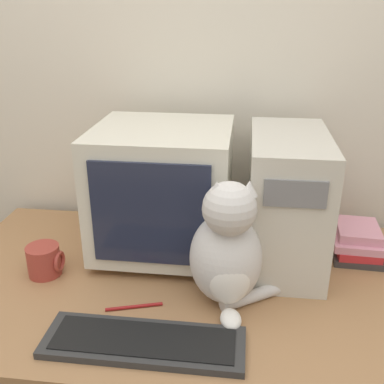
{
  "coord_description": "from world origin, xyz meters",
  "views": [
    {
      "loc": [
        0.17,
        -0.67,
        1.5
      ],
      "look_at": [
        0.03,
        0.46,
        1.02
      ],
      "focal_mm": 42.0,
      "sensor_mm": 36.0,
      "label": 1
    }
  ],
  "objects_px": {
    "crt_monitor": "(163,190)",
    "cat": "(227,251)",
    "book_stack": "(357,241)",
    "pen": "(134,307)",
    "mug": "(45,260)",
    "keyboard": "(144,342)",
    "computer_tower": "(286,200)"
  },
  "relations": [
    {
      "from": "crt_monitor",
      "to": "cat",
      "type": "height_order",
      "value": "crt_monitor"
    },
    {
      "from": "crt_monitor",
      "to": "book_stack",
      "type": "height_order",
      "value": "crt_monitor"
    },
    {
      "from": "pen",
      "to": "mug",
      "type": "distance_m",
      "value": 0.32
    },
    {
      "from": "keyboard",
      "to": "mug",
      "type": "height_order",
      "value": "mug"
    },
    {
      "from": "book_stack",
      "to": "pen",
      "type": "bearing_deg",
      "value": -150.58
    },
    {
      "from": "pen",
      "to": "mug",
      "type": "relative_size",
      "value": 1.43
    },
    {
      "from": "cat",
      "to": "pen",
      "type": "relative_size",
      "value": 2.43
    },
    {
      "from": "crt_monitor",
      "to": "mug",
      "type": "height_order",
      "value": "crt_monitor"
    },
    {
      "from": "pen",
      "to": "cat",
      "type": "bearing_deg",
      "value": 15.9
    },
    {
      "from": "crt_monitor",
      "to": "cat",
      "type": "distance_m",
      "value": 0.33
    },
    {
      "from": "cat",
      "to": "book_stack",
      "type": "relative_size",
      "value": 1.77
    },
    {
      "from": "computer_tower",
      "to": "book_stack",
      "type": "relative_size",
      "value": 2.11
    },
    {
      "from": "crt_monitor",
      "to": "book_stack",
      "type": "xyz_separation_m",
      "value": [
        0.6,
        0.04,
        -0.16
      ]
    },
    {
      "from": "book_stack",
      "to": "crt_monitor",
      "type": "bearing_deg",
      "value": -175.77
    },
    {
      "from": "book_stack",
      "to": "cat",
      "type": "bearing_deg",
      "value": -143.87
    },
    {
      "from": "cat",
      "to": "computer_tower",
      "type": "bearing_deg",
      "value": 45.1
    },
    {
      "from": "mug",
      "to": "keyboard",
      "type": "bearing_deg",
      "value": -36.37
    },
    {
      "from": "keyboard",
      "to": "mug",
      "type": "relative_size",
      "value": 4.64
    },
    {
      "from": "computer_tower",
      "to": "crt_monitor",
      "type": "bearing_deg",
      "value": 178.79
    },
    {
      "from": "crt_monitor",
      "to": "cat",
      "type": "relative_size",
      "value": 1.15
    },
    {
      "from": "keyboard",
      "to": "pen",
      "type": "relative_size",
      "value": 3.24
    },
    {
      "from": "computer_tower",
      "to": "book_stack",
      "type": "bearing_deg",
      "value": 12.59
    },
    {
      "from": "computer_tower",
      "to": "keyboard",
      "type": "relative_size",
      "value": 0.89
    },
    {
      "from": "crt_monitor",
      "to": "pen",
      "type": "relative_size",
      "value": 2.8
    },
    {
      "from": "computer_tower",
      "to": "book_stack",
      "type": "height_order",
      "value": "computer_tower"
    },
    {
      "from": "book_stack",
      "to": "mug",
      "type": "distance_m",
      "value": 0.95
    },
    {
      "from": "cat",
      "to": "book_stack",
      "type": "bearing_deg",
      "value": 25.38
    },
    {
      "from": "pen",
      "to": "crt_monitor",
      "type": "bearing_deg",
      "value": 85.45
    },
    {
      "from": "crt_monitor",
      "to": "pen",
      "type": "bearing_deg",
      "value": -94.55
    },
    {
      "from": "crt_monitor",
      "to": "computer_tower",
      "type": "height_order",
      "value": "crt_monitor"
    },
    {
      "from": "keyboard",
      "to": "book_stack",
      "type": "bearing_deg",
      "value": 40.37
    },
    {
      "from": "pen",
      "to": "keyboard",
      "type": "bearing_deg",
      "value": -67.16
    }
  ]
}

